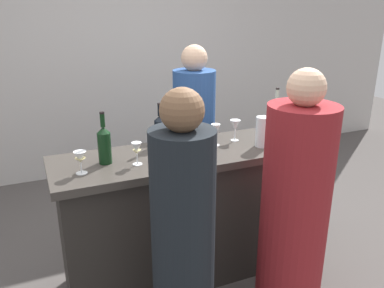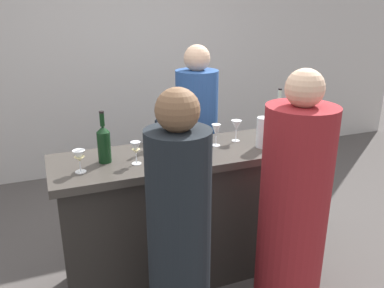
% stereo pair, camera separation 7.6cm
% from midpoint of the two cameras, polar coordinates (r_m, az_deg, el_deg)
% --- Properties ---
extents(ground_plane, '(12.00, 12.00, 0.00)m').
position_cam_midpoint_polar(ground_plane, '(3.07, -0.74, -17.81)').
color(ground_plane, '#4C4744').
extents(back_wall, '(8.00, 0.10, 2.80)m').
position_cam_midpoint_polar(back_wall, '(4.58, -11.70, 13.27)').
color(back_wall, '#BCB7B2').
rests_on(back_wall, ground).
extents(bar_counter, '(1.84, 0.57, 0.95)m').
position_cam_midpoint_polar(bar_counter, '(2.81, -0.78, -10.02)').
color(bar_counter, '#2A2723').
rests_on(bar_counter, ground).
extents(wine_bottle_leftmost_dark_green, '(0.08, 0.08, 0.32)m').
position_cam_midpoint_polar(wine_bottle_leftmost_dark_green, '(2.44, -13.48, -0.01)').
color(wine_bottle_leftmost_dark_green, black).
rests_on(wine_bottle_leftmost_dark_green, bar_counter).
extents(wine_bottle_second_left_near_black, '(0.08, 0.08, 0.30)m').
position_cam_midpoint_polar(wine_bottle_second_left_near_black, '(2.69, -5.44, 2.06)').
color(wine_bottle_second_left_near_black, black).
rests_on(wine_bottle_second_left_near_black, bar_counter).
extents(wine_bottle_center_dark_green, '(0.07, 0.07, 0.30)m').
position_cam_midpoint_polar(wine_bottle_center_dark_green, '(2.94, 12.93, 3.11)').
color(wine_bottle_center_dark_green, black).
rests_on(wine_bottle_center_dark_green, bar_counter).
extents(wine_bottle_second_right_clear_pale, '(0.08, 0.08, 0.33)m').
position_cam_midpoint_polar(wine_bottle_second_right_clear_pale, '(3.10, 11.38, 4.30)').
color(wine_bottle_second_right_clear_pale, '#B7C6B2').
rests_on(wine_bottle_second_right_clear_pale, bar_counter).
extents(wine_glass_near_left, '(0.07, 0.07, 0.13)m').
position_cam_midpoint_polar(wine_glass_near_left, '(2.33, -16.80, -2.01)').
color(wine_glass_near_left, white).
rests_on(wine_glass_near_left, bar_counter).
extents(wine_glass_near_center, '(0.06, 0.06, 0.14)m').
position_cam_midpoint_polar(wine_glass_near_center, '(2.39, -8.92, -0.81)').
color(wine_glass_near_center, white).
rests_on(wine_glass_near_center, bar_counter).
extents(wine_glass_near_right, '(0.06, 0.06, 0.15)m').
position_cam_midpoint_polar(wine_glass_near_right, '(2.69, 2.63, 1.92)').
color(wine_glass_near_right, white).
rests_on(wine_glass_near_right, bar_counter).
extents(wine_glass_far_left, '(0.07, 0.07, 0.15)m').
position_cam_midpoint_polar(wine_glass_far_left, '(2.80, 5.51, 2.68)').
color(wine_glass_far_left, white).
rests_on(wine_glass_far_left, bar_counter).
extents(wine_glass_far_center, '(0.07, 0.07, 0.14)m').
position_cam_midpoint_polar(wine_glass_far_center, '(2.68, -0.27, 1.73)').
color(wine_glass_far_center, white).
rests_on(wine_glass_far_center, bar_counter).
extents(water_pitcher, '(0.10, 0.10, 0.21)m').
position_cam_midpoint_polar(water_pitcher, '(2.71, 9.42, 1.76)').
color(water_pitcher, silver).
rests_on(water_pitcher, bar_counter).
extents(person_left_guest, '(0.48, 0.48, 1.56)m').
position_cam_midpoint_polar(person_left_guest, '(2.40, 13.72, -9.76)').
color(person_left_guest, maroon).
rests_on(person_left_guest, ground).
extents(person_center_guest, '(0.38, 0.38, 1.51)m').
position_cam_midpoint_polar(person_center_guest, '(2.12, -2.35, -13.81)').
color(person_center_guest, black).
rests_on(person_center_guest, ground).
extents(person_right_guest, '(0.39, 0.39, 1.58)m').
position_cam_midpoint_polar(person_right_guest, '(3.34, -0.35, -0.36)').
color(person_right_guest, '#284C8C').
rests_on(person_right_guest, ground).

